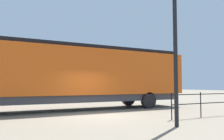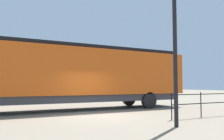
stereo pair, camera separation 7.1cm
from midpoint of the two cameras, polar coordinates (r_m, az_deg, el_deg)
ground_plane at (r=12.17m, az=-3.45°, el=-11.22°), size 120.00×120.00×0.00m
locomotive at (r=15.11m, az=-9.20°, el=-0.97°), size 2.91×16.54×4.10m
lamp_post at (r=9.54m, az=14.99°, el=10.03°), size 0.46×0.46×5.69m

